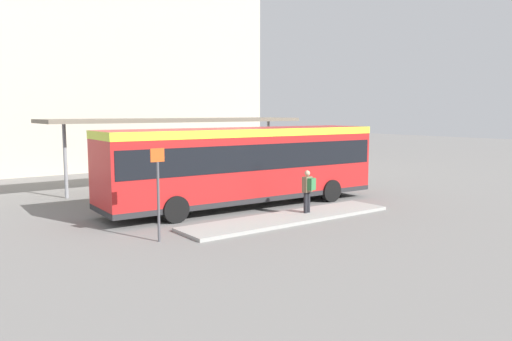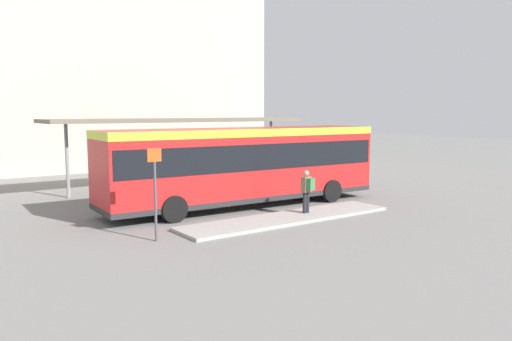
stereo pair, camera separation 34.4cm
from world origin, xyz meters
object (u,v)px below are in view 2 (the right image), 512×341
city_bus (244,161)px  pedestrian_waiting (307,189)px  bicycle_red (355,176)px  platform_sign (155,190)px  bicycle_black (330,174)px  bicycle_orange (346,175)px

city_bus → pedestrian_waiting: bearing=-72.9°
bicycle_red → platform_sign: bearing=111.9°
pedestrian_waiting → bicycle_black: 10.41m
city_bus → platform_sign: 6.13m
city_bus → bicycle_orange: (9.05, 3.08, -1.54)m
city_bus → bicycle_red: 9.37m
city_bus → bicycle_black: (8.62, 3.87, -1.53)m
city_bus → platform_sign: size_ratio=4.26×
platform_sign → pedestrian_waiting: bearing=1.0°
bicycle_orange → platform_sign: (-14.35, -6.15, 1.23)m
city_bus → pedestrian_waiting: (0.79, -2.96, -0.84)m
bicycle_black → bicycle_orange: bearing=33.7°
bicycle_orange → platform_sign: platform_sign is taller
city_bus → platform_sign: bearing=-147.8°
city_bus → bicycle_orange: 9.69m
pedestrian_waiting → bicycle_red: 9.73m
pedestrian_waiting → platform_sign: bearing=77.9°
bicycle_orange → platform_sign: 15.66m
pedestrian_waiting → bicycle_black: bearing=-61.9°
city_bus → bicycle_orange: city_bus is taller
bicycle_orange → pedestrian_waiting: bearing=120.8°
bicycle_red → pedestrian_waiting: bearing=124.1°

